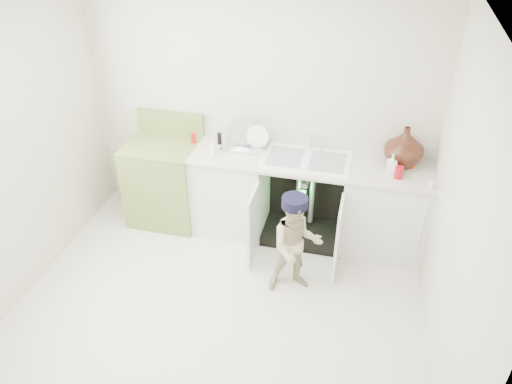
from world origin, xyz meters
TOP-DOWN VIEW (x-y plane):
  - ground at (0.00, 0.00)m, footprint 3.50×3.50m
  - room_shell at (0.00, 0.00)m, footprint 6.00×5.50m
  - counter_run at (0.59, 1.21)m, footprint 2.44×1.02m
  - avocado_stove at (-0.93, 1.18)m, footprint 0.72×0.65m
  - repair_worker at (0.61, 0.41)m, footprint 0.57×0.71m

SIDE VIEW (x-z plane):
  - ground at x=0.00m, z-range 0.00..0.00m
  - avocado_stove at x=-0.93m, z-range -0.10..1.03m
  - counter_run at x=0.59m, z-range -0.15..1.13m
  - repair_worker at x=0.61m, z-range 0.00..0.99m
  - room_shell at x=0.00m, z-range 0.62..1.88m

